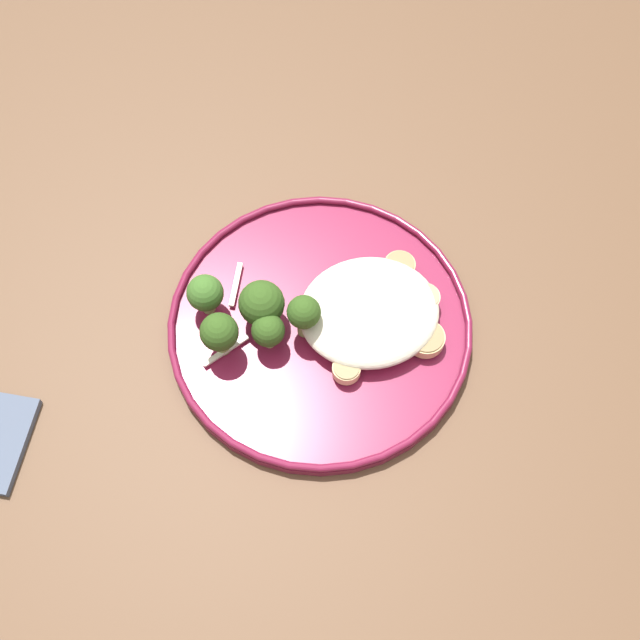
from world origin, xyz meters
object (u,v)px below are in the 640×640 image
at_px(broccoli_floret_rear_charred, 205,294).
at_px(broccoli_floret_center_pile, 219,333).
at_px(dinner_plate, 320,325).
at_px(seared_scallop_tilted_round, 424,300).
at_px(broccoli_floret_tall_stalk, 268,331).
at_px(seared_scallop_large_seared, 399,267).
at_px(seared_scallop_rear_pale, 342,370).
at_px(seared_scallop_right_edge, 373,319).
at_px(broccoli_floret_left_leaning, 304,314).
at_px(seared_scallop_left_edge, 398,312).
at_px(seared_scallop_half_hidden, 342,286).
at_px(seared_scallop_center_golden, 426,339).
at_px(broccoli_floret_small_sprig, 261,301).

xyz_separation_m(broccoli_floret_rear_charred, broccoli_floret_center_pile, (-0.01, 0.05, 0.00)).
relative_size(dinner_plate, seared_scallop_tilted_round, 9.81).
xyz_separation_m(dinner_plate, broccoli_floret_tall_stalk, (0.05, 0.01, 0.03)).
xyz_separation_m(seared_scallop_large_seared, broccoli_floret_tall_stalk, (0.14, 0.05, 0.02)).
relative_size(dinner_plate, seared_scallop_rear_pale, 10.99).
height_order(seared_scallop_right_edge, seared_scallop_large_seared, same).
bearing_deg(broccoli_floret_left_leaning, seared_scallop_left_edge, 177.39).
distance_m(dinner_plate, broccoli_floret_center_pile, 0.10).
height_order(dinner_plate, seared_scallop_right_edge, seared_scallop_right_edge).
xyz_separation_m(seared_scallop_right_edge, broccoli_floret_rear_charred, (0.15, -0.05, 0.02)).
bearing_deg(seared_scallop_right_edge, broccoli_floret_center_pile, -1.17).
relative_size(seared_scallop_large_seared, broccoli_floret_rear_charred, 0.62).
bearing_deg(seared_scallop_right_edge, seared_scallop_rear_pale, 48.48).
bearing_deg(broccoli_floret_left_leaning, seared_scallop_tilted_round, -178.10).
xyz_separation_m(seared_scallop_left_edge, seared_scallop_right_edge, (0.02, 0.00, -0.00)).
distance_m(dinner_plate, seared_scallop_rear_pale, 0.06).
xyz_separation_m(seared_scallop_left_edge, broccoli_floret_rear_charred, (0.17, -0.05, 0.02)).
relative_size(seared_scallop_tilted_round, broccoli_floret_left_leaning, 0.54).
distance_m(seared_scallop_half_hidden, seared_scallop_right_edge, 0.05).
distance_m(dinner_plate, seared_scallop_left_edge, 0.08).
xyz_separation_m(dinner_plate, broccoli_floret_center_pile, (0.09, 0.01, 0.04)).
xyz_separation_m(seared_scallop_tilted_round, broccoli_floret_center_pile, (0.20, 0.01, 0.02)).
bearing_deg(seared_scallop_center_golden, dinner_plate, -22.78).
height_order(seared_scallop_right_edge, broccoli_floret_small_sprig, broccoli_floret_small_sprig).
height_order(seared_scallop_half_hidden, broccoli_floret_center_pile, broccoli_floret_center_pile).
bearing_deg(seared_scallop_tilted_round, broccoli_floret_small_sprig, -7.37).
bearing_deg(broccoli_floret_tall_stalk, seared_scallop_half_hidden, -152.38).
bearing_deg(seared_scallop_center_golden, broccoli_floret_rear_charred, -21.70).
bearing_deg(seared_scallop_rear_pale, broccoli_floret_tall_stalk, -36.85).
bearing_deg(broccoli_floret_tall_stalk, seared_scallop_tilted_round, -176.25).
distance_m(broccoli_floret_rear_charred, broccoli_floret_center_pile, 0.05).
xyz_separation_m(dinner_plate, broccoli_floret_small_sprig, (0.05, -0.02, 0.03)).
height_order(seared_scallop_tilted_round, seared_scallop_large_seared, seared_scallop_tilted_round).
bearing_deg(seared_scallop_left_edge, dinner_plate, -6.02).
height_order(dinner_plate, seared_scallop_half_hidden, seared_scallop_half_hidden).
bearing_deg(broccoli_floret_left_leaning, broccoli_floret_center_pile, 2.36).
height_order(seared_scallop_right_edge, seared_scallop_rear_pale, seared_scallop_right_edge).
relative_size(seared_scallop_tilted_round, broccoli_floret_small_sprig, 0.55).
relative_size(seared_scallop_right_edge, broccoli_floret_tall_stalk, 0.67).
xyz_separation_m(seared_scallop_half_hidden, broccoli_floret_rear_charred, (0.13, -0.01, 0.02)).
bearing_deg(broccoli_floret_rear_charred, seared_scallop_left_edge, 165.27).
bearing_deg(broccoli_floret_left_leaning, seared_scallop_center_golden, 162.00).
xyz_separation_m(seared_scallop_right_edge, broccoli_floret_left_leaning, (0.06, -0.01, 0.02)).
bearing_deg(seared_scallop_right_edge, seared_scallop_left_edge, -175.22).
bearing_deg(seared_scallop_tilted_round, seared_scallop_center_golden, 77.74).
bearing_deg(dinner_plate, broccoli_floret_rear_charred, -20.70).
bearing_deg(broccoli_floret_tall_stalk, seared_scallop_left_edge, -179.10).
bearing_deg(broccoli_floret_center_pile, dinner_plate, -175.79).
xyz_separation_m(seared_scallop_rear_pale, broccoli_floret_left_leaning, (0.03, -0.05, 0.03)).
bearing_deg(broccoli_floret_small_sprig, dinner_plate, 158.88).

